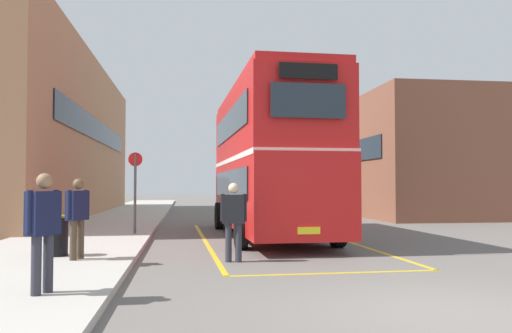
{
  "coord_description": "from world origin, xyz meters",
  "views": [
    {
      "loc": [
        -3.44,
        -6.3,
        1.67
      ],
      "look_at": [
        -0.69,
        13.82,
        2.39
      ],
      "focal_mm": 36.09,
      "sensor_mm": 36.0,
      "label": 1
    }
  ],
  "objects_px": {
    "double_decker_bus": "(268,159)",
    "bus_stop_sign": "(135,184)",
    "pedestrian_waiting_far": "(43,224)",
    "pedestrian_boarding": "(234,216)",
    "litter_bin": "(57,235)",
    "single_deck_bus": "(295,185)",
    "pedestrian_waiting_near": "(77,213)"
  },
  "relations": [
    {
      "from": "double_decker_bus",
      "to": "pedestrian_boarding",
      "type": "xyz_separation_m",
      "value": [
        -1.61,
        -5.27,
        -1.52
      ]
    },
    {
      "from": "single_deck_bus",
      "to": "bus_stop_sign",
      "type": "distance_m",
      "value": 16.85
    },
    {
      "from": "pedestrian_waiting_near",
      "to": "pedestrian_boarding",
      "type": "bearing_deg",
      "value": 2.69
    },
    {
      "from": "double_decker_bus",
      "to": "litter_bin",
      "type": "height_order",
      "value": "double_decker_bus"
    },
    {
      "from": "litter_bin",
      "to": "pedestrian_waiting_near",
      "type": "bearing_deg",
      "value": -48.9
    },
    {
      "from": "pedestrian_waiting_far",
      "to": "litter_bin",
      "type": "relative_size",
      "value": 1.95
    },
    {
      "from": "pedestrian_boarding",
      "to": "litter_bin",
      "type": "height_order",
      "value": "pedestrian_boarding"
    },
    {
      "from": "single_deck_bus",
      "to": "pedestrian_waiting_far",
      "type": "bearing_deg",
      "value": -110.2
    },
    {
      "from": "litter_bin",
      "to": "bus_stop_sign",
      "type": "distance_m",
      "value": 5.22
    },
    {
      "from": "pedestrian_waiting_near",
      "to": "pedestrian_waiting_far",
      "type": "distance_m",
      "value": 3.38
    },
    {
      "from": "double_decker_bus",
      "to": "pedestrian_waiting_far",
      "type": "distance_m",
      "value": 10.04
    },
    {
      "from": "double_decker_bus",
      "to": "pedestrian_waiting_near",
      "type": "distance_m",
      "value": 7.41
    },
    {
      "from": "single_deck_bus",
      "to": "pedestrian_boarding",
      "type": "distance_m",
      "value": 20.91
    },
    {
      "from": "single_deck_bus",
      "to": "bus_stop_sign",
      "type": "height_order",
      "value": "single_deck_bus"
    },
    {
      "from": "litter_bin",
      "to": "pedestrian_waiting_far",
      "type": "bearing_deg",
      "value": -79.23
    },
    {
      "from": "single_deck_bus",
      "to": "bus_stop_sign",
      "type": "bearing_deg",
      "value": -119.47
    },
    {
      "from": "bus_stop_sign",
      "to": "pedestrian_waiting_near",
      "type": "bearing_deg",
      "value": -96.36
    },
    {
      "from": "double_decker_bus",
      "to": "bus_stop_sign",
      "type": "height_order",
      "value": "double_decker_bus"
    },
    {
      "from": "single_deck_bus",
      "to": "litter_bin",
      "type": "xyz_separation_m",
      "value": [
        -9.46,
        -19.64,
        -1.06
      ]
    },
    {
      "from": "single_deck_bus",
      "to": "double_decker_bus",
      "type": "bearing_deg",
      "value": -105.31
    },
    {
      "from": "double_decker_bus",
      "to": "pedestrian_waiting_far",
      "type": "xyz_separation_m",
      "value": [
        -4.63,
        -8.8,
        -1.39
      ]
    },
    {
      "from": "pedestrian_boarding",
      "to": "pedestrian_waiting_near",
      "type": "distance_m",
      "value": 3.24
    },
    {
      "from": "pedestrian_waiting_far",
      "to": "double_decker_bus",
      "type": "bearing_deg",
      "value": 62.22
    },
    {
      "from": "pedestrian_boarding",
      "to": "double_decker_bus",
      "type": "bearing_deg",
      "value": 72.99
    },
    {
      "from": "double_decker_bus",
      "to": "bus_stop_sign",
      "type": "bearing_deg",
      "value": 177.59
    },
    {
      "from": "single_deck_bus",
      "to": "pedestrian_waiting_far",
      "type": "height_order",
      "value": "single_deck_bus"
    },
    {
      "from": "single_deck_bus",
      "to": "pedestrian_waiting_far",
      "type": "distance_m",
      "value": 25.2
    },
    {
      "from": "double_decker_bus",
      "to": "pedestrian_waiting_near",
      "type": "relative_size",
      "value": 6.06
    },
    {
      "from": "litter_bin",
      "to": "pedestrian_boarding",
      "type": "bearing_deg",
      "value": -7.19
    },
    {
      "from": "pedestrian_waiting_near",
      "to": "single_deck_bus",
      "type": "bearing_deg",
      "value": 66.26
    },
    {
      "from": "pedestrian_waiting_far",
      "to": "bus_stop_sign",
      "type": "height_order",
      "value": "bus_stop_sign"
    },
    {
      "from": "pedestrian_waiting_near",
      "to": "pedestrian_waiting_far",
      "type": "bearing_deg",
      "value": -86.39
    }
  ]
}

